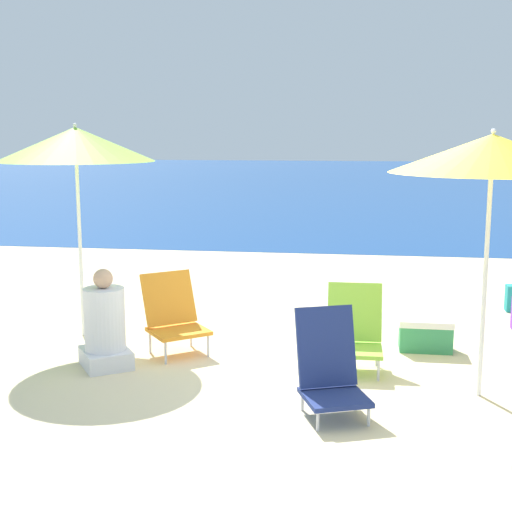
# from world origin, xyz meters

# --- Properties ---
(ground_plane) EXTENTS (60.00, 60.00, 0.00)m
(ground_plane) POSITION_xyz_m (0.00, 0.00, 0.00)
(ground_plane) COLOR beige
(sea_water) EXTENTS (60.00, 40.00, 0.01)m
(sea_water) POSITION_xyz_m (0.00, 26.35, 0.00)
(sea_water) COLOR #19478C
(sea_water) RESTS_ON ground
(beach_umbrella_lime) EXTENTS (1.59, 1.59, 2.20)m
(beach_umbrella_lime) POSITION_xyz_m (-2.52, 0.92, 1.99)
(beach_umbrella_lime) COLOR white
(beach_umbrella_lime) RESTS_ON ground
(beach_umbrella_yellow) EXTENTS (1.58, 1.58, 2.14)m
(beach_umbrella_yellow) POSITION_xyz_m (1.33, -0.26, 1.95)
(beach_umbrella_yellow) COLOR white
(beach_umbrella_yellow) RESTS_ON ground
(beach_chair_navy) EXTENTS (0.63, 0.68, 0.79)m
(beach_chair_navy) POSITION_xyz_m (0.14, -0.78, 0.34)
(beach_chair_navy) COLOR silver
(beach_chair_navy) RESTS_ON ground
(beach_chair_orange) EXTENTS (0.76, 0.77, 0.76)m
(beach_chair_orange) POSITION_xyz_m (-1.43, 0.52, 0.37)
(beach_chair_orange) COLOR silver
(beach_chair_orange) RESTS_ON ground
(beach_chair_lime) EXTENTS (0.50, 0.59, 0.75)m
(beach_chair_lime) POSITION_xyz_m (0.31, 0.28, 0.35)
(beach_chair_lime) COLOR silver
(beach_chair_lime) RESTS_ON ground
(person_seated_near) EXTENTS (0.60, 0.62, 0.91)m
(person_seated_near) POSITION_xyz_m (-1.93, -0.01, 0.36)
(person_seated_near) COLOR silver
(person_seated_near) RESTS_ON ground
(cooler_box) EXTENTS (0.52, 0.29, 0.31)m
(cooler_box) POSITION_xyz_m (0.99, 0.92, 0.16)
(cooler_box) COLOR #338C59
(cooler_box) RESTS_ON ground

